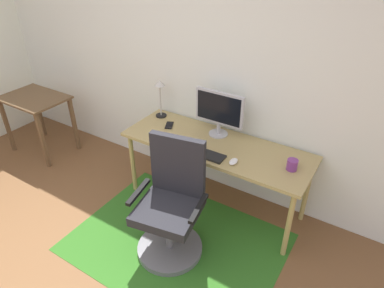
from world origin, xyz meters
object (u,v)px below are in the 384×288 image
at_px(cell_phone, 169,125).
at_px(keyboard, 201,153).
at_px(computer_mouse, 233,162).
at_px(side_table, 36,107).
at_px(coffee_cup, 292,165).
at_px(office_chair, 171,210).
at_px(monitor, 219,110).
at_px(desk, 216,150).
at_px(desk_lamp, 160,91).

bearing_deg(cell_phone, keyboard, -51.93).
height_order(computer_mouse, side_table, computer_mouse).
bearing_deg(coffee_cup, office_chair, -138.52).
xyz_separation_m(monitor, side_table, (-2.20, -0.40, -0.37)).
distance_m(keyboard, side_table, 2.24).
relative_size(desk, coffee_cup, 19.06).
height_order(desk, computer_mouse, computer_mouse).
height_order(computer_mouse, coffee_cup, coffee_cup).
distance_m(office_chair, side_table, 2.29).
relative_size(coffee_cup, cell_phone, 0.65).
height_order(desk, coffee_cup, coffee_cup).
xyz_separation_m(monitor, keyboard, (0.03, -0.37, -0.25)).
bearing_deg(side_table, monitor, 10.24).
bearing_deg(side_table, desk_lamp, 15.24).
bearing_deg(computer_mouse, monitor, 133.35).
bearing_deg(keyboard, coffee_cup, 14.17).
bearing_deg(monitor, computer_mouse, -46.65).
distance_m(computer_mouse, office_chair, 0.65).
xyz_separation_m(desk, computer_mouse, (0.27, -0.19, 0.08)).
distance_m(desk, coffee_cup, 0.71).
distance_m(coffee_cup, side_table, 2.99).
distance_m(desk_lamp, side_table, 1.63).
relative_size(computer_mouse, cell_phone, 0.74).
bearing_deg(desk, office_chair, -93.09).
relative_size(keyboard, computer_mouse, 4.13).
height_order(keyboard, computer_mouse, computer_mouse).
height_order(monitor, keyboard, monitor).
bearing_deg(keyboard, office_chair, -89.98).
bearing_deg(desk_lamp, keyboard, -28.37).
height_order(keyboard, side_table, keyboard).
bearing_deg(side_table, office_chair, -11.01).
relative_size(monitor, coffee_cup, 5.18).
xyz_separation_m(coffee_cup, cell_phone, (-1.26, 0.07, -0.04)).
height_order(desk, keyboard, keyboard).
relative_size(coffee_cup, desk_lamp, 0.23).
distance_m(computer_mouse, desk_lamp, 1.11).
bearing_deg(desk_lamp, cell_phone, -33.38).
distance_m(desk, keyboard, 0.22).
bearing_deg(desk_lamp, office_chair, -50.00).
bearing_deg(cell_phone, coffee_cup, -28.88).
relative_size(office_chair, side_table, 1.37).
relative_size(desk, keyboard, 4.05).
bearing_deg(coffee_cup, monitor, 166.67).
height_order(desk, cell_phone, cell_phone).
height_order(keyboard, desk_lamp, desk_lamp).
bearing_deg(office_chair, monitor, 81.88).
bearing_deg(desk_lamp, computer_mouse, -20.08).
relative_size(desk, monitor, 3.68).
height_order(cell_phone, desk_lamp, desk_lamp).
height_order(computer_mouse, cell_phone, computer_mouse).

